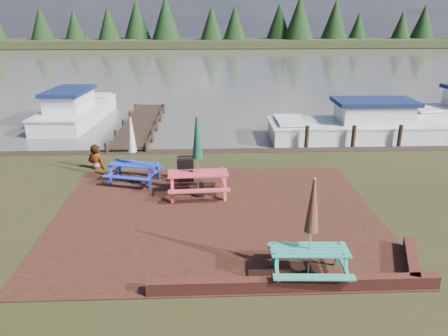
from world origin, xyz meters
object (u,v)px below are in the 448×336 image
picnic_table_teal (310,245)px  jetty (141,124)px  picnic_table_red (198,169)px  chalkboard (186,170)px  boat_jetty (75,111)px  picnic_table_blue (133,161)px  person (94,145)px  boat_near (356,127)px

picnic_table_teal → jetty: (-5.39, 13.40, -0.68)m
picnic_table_red → picnic_table_teal: bearing=-65.4°
chalkboard → boat_jetty: boat_jetty is taller
picnic_table_blue → person: size_ratio=1.21×
picnic_table_blue → boat_jetty: 10.51m
jetty → boat_near: boat_near is taller
picnic_table_blue → jetty: size_ratio=0.24×
picnic_table_blue → jetty: picnic_table_blue is taller
picnic_table_blue → person: bearing=153.4°
picnic_table_teal → picnic_table_blue: (-4.55, 5.74, -0.02)m
picnic_table_teal → person: 9.44m
picnic_table_red → picnic_table_blue: bearing=147.3°
jetty → boat_jetty: (-3.69, 1.81, 0.30)m
picnic_table_teal → person: (-6.14, 7.17, 0.12)m
picnic_table_blue → boat_near: size_ratio=0.29×
boat_jetty → person: size_ratio=3.97×
picnic_table_red → boat_near: 9.75m
picnic_table_red → jetty: 9.39m
jetty → boat_jetty: size_ratio=1.25×
picnic_table_teal → jetty: picnic_table_teal is taller
picnic_table_blue → boat_jetty: size_ratio=0.31×
picnic_table_blue → jetty: 7.74m
picnic_table_teal → picnic_table_blue: 7.33m
picnic_table_blue → picnic_table_red: bearing=-13.9°
picnic_table_red → boat_near: (7.14, 6.62, -0.47)m
picnic_table_teal → chalkboard: 6.39m
picnic_table_red → boat_jetty: picnic_table_red is taller
picnic_table_red → boat_jetty: size_ratio=0.35×
boat_near → person: bearing=111.0°
jetty → boat_jetty: 4.13m
boat_near → person: 11.59m
picnic_table_teal → chalkboard: bearing=119.3°
chalkboard → jetty: (-2.55, 7.70, -0.33)m
picnic_table_blue → chalkboard: (1.71, -0.03, -0.33)m
picnic_table_blue → jetty: bearing=111.7°
boat_near → person: person is taller
boat_near → person: (-10.88, -3.98, 0.50)m
boat_jetty → person: bearing=-65.9°
jetty → boat_near: size_ratio=1.19×
chalkboard → picnic_table_teal: bearing=-65.5°
chalkboard → boat_jetty: bearing=121.4°
picnic_table_teal → boat_jetty: bearing=123.7°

